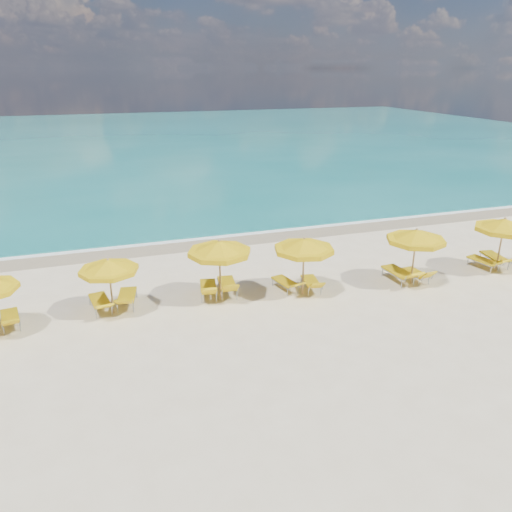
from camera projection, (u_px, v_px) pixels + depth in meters
name	position (u px, v px, depth m)	size (l,w,h in m)	color
ground_plane	(268.00, 298.00, 19.37)	(120.00, 120.00, 0.00)	beige
ocean	(138.00, 140.00, 61.98)	(120.00, 80.00, 0.30)	#136B68
wet_sand_band	(220.00, 240.00, 25.94)	(120.00, 2.60, 0.01)	tan
foam_line	(216.00, 235.00, 26.65)	(120.00, 1.20, 0.03)	white
whitecap_near	(95.00, 204.00, 32.69)	(14.00, 0.36, 0.05)	white
whitecap_far	(261.00, 172.00, 43.04)	(18.00, 0.30, 0.05)	white
umbrella_2	(108.00, 267.00, 17.55)	(2.29, 2.29, 2.13)	tan
umbrella_3	(219.00, 248.00, 18.54)	(2.50, 2.50, 2.44)	tan
umbrella_4	(304.00, 246.00, 19.00)	(2.67, 2.67, 2.37)	tan
umbrella_5	(416.00, 236.00, 19.96)	(2.44, 2.44, 2.40)	tan
umbrella_6	(504.00, 225.00, 21.25)	(3.16, 3.16, 2.44)	tan
lounger_1_right	(11.00, 321.00, 17.15)	(0.85, 1.80, 0.74)	#A5A8AD
lounger_2_left	(101.00, 305.00, 18.27)	(0.91, 1.97, 0.75)	#A5A8AD
lounger_2_right	(127.00, 300.00, 18.64)	(0.97, 1.99, 0.80)	#A5A8AD
lounger_3_left	(208.00, 291.00, 19.41)	(0.96, 1.93, 0.85)	#A5A8AD
lounger_3_right	(227.00, 288.00, 19.64)	(0.89, 2.00, 0.87)	#A5A8AD
lounger_4_left	(286.00, 285.00, 19.99)	(0.89, 1.78, 0.68)	#A5A8AD
lounger_4_right	(311.00, 285.00, 19.97)	(0.83, 1.78, 0.76)	#A5A8AD
lounger_5_left	(399.00, 276.00, 20.77)	(0.78, 2.06, 0.86)	#A5A8AD
lounger_5_right	(416.00, 276.00, 20.87)	(0.64, 1.63, 0.76)	#A5A8AD
lounger_6_left	(484.00, 264.00, 22.11)	(0.94, 1.88, 0.78)	#A5A8AD
lounger_6_right	(495.00, 260.00, 22.50)	(0.98, 2.07, 0.73)	#A5A8AD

